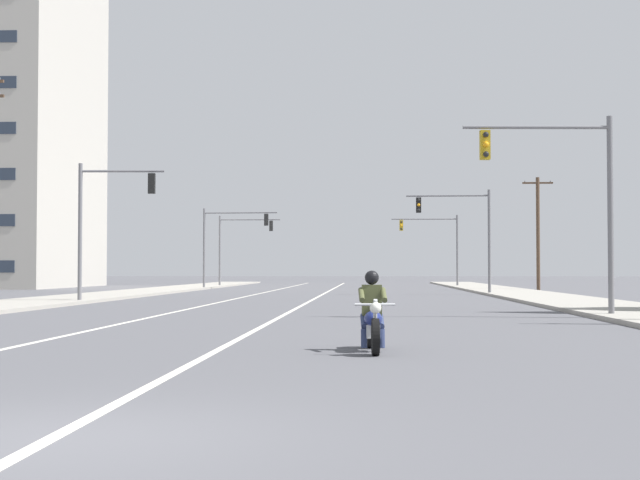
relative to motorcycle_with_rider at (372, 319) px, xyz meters
name	(u,v)px	position (x,y,z in m)	size (l,w,h in m)	color
ground_plane	(57,439)	(-2.78, -8.78, -0.59)	(400.00, 400.00, 0.00)	#515156
lane_stripe_center	(321,295)	(-2.83, 36.22, -0.58)	(0.16, 100.00, 0.01)	beige
lane_stripe_left	(251,295)	(-6.83, 36.22, -0.58)	(0.16, 100.00, 0.01)	beige
sidewalk_kerb_right	(543,297)	(8.87, 31.22, -0.52)	(4.40, 110.00, 0.14)	#9E998E
sidewalk_kerb_left	(96,296)	(-14.42, 31.22, -0.52)	(4.40, 110.00, 0.14)	#9E998E
motorcycle_with_rider	(372,319)	(0.00, 0.00, 0.00)	(0.70, 2.19, 1.46)	black
traffic_signal_near_right	(568,185)	(6.04, 11.88, 3.50)	(4.61, 0.58, 6.20)	slate
traffic_signal_near_left	(104,212)	(-11.80, 23.58, 3.44)	(3.81, 0.48, 6.20)	slate
traffic_signal_mid_right	(465,225)	(5.60, 38.04, 3.52)	(4.96, 0.37, 6.20)	slate
traffic_signal_mid_left	(226,235)	(-11.06, 53.71, 3.57)	(5.78, 0.49, 6.20)	slate
traffic_signal_far_right	(438,239)	(5.86, 63.24, 3.56)	(5.75, 0.47, 6.20)	slate
traffic_signal_far_left	(238,239)	(-11.54, 63.39, 3.54)	(5.39, 0.37, 6.20)	slate
utility_pole_right_far	(538,231)	(11.92, 49.48, 3.64)	(2.15, 0.26, 8.05)	#4C3828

